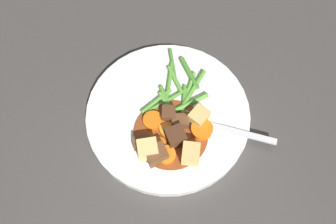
{
  "coord_description": "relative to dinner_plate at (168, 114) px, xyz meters",
  "views": [
    {
      "loc": [
        0.24,
        -0.03,
        0.53
      ],
      "look_at": [
        0.0,
        0.0,
        0.02
      ],
      "focal_mm": 37.42,
      "sensor_mm": 36.0,
      "label": 1
    }
  ],
  "objects": [
    {
      "name": "green_bean_9",
      "position": [
        -0.04,
        0.05,
        0.01
      ],
      "size": [
        0.06,
        0.05,
        0.01
      ],
      "primitive_type": "cylinder",
      "rotation": [
        0.0,
        1.57,
        5.65
      ],
      "color": "#599E38",
      "rests_on": "dinner_plate"
    },
    {
      "name": "carrot_slice_4",
      "position": [
        0.03,
        -0.0,
        0.01
      ],
      "size": [
        0.05,
        0.05,
        0.01
      ],
      "primitive_type": "cylinder",
      "rotation": [
        0.0,
        0.0,
        2.43
      ],
      "color": "orange",
      "rests_on": "dinner_plate"
    },
    {
      "name": "green_bean_2",
      "position": [
        -0.02,
        0.0,
        0.01
      ],
      "size": [
        0.04,
        0.08,
        0.01
      ],
      "primitive_type": "cylinder",
      "rotation": [
        0.0,
        1.57,
        5.16
      ],
      "color": "#4C8E33",
      "rests_on": "dinner_plate"
    },
    {
      "name": "carrot_slice_1",
      "position": [
        0.04,
        0.05,
        0.02
      ],
      "size": [
        0.04,
        0.04,
        0.01
      ],
      "primitive_type": "cylinder",
      "rotation": [
        0.0,
        0.0,
        1.67
      ],
      "color": "orange",
      "rests_on": "dinner_plate"
    },
    {
      "name": "carrot_slice_0",
      "position": [
        0.06,
        -0.02,
        0.01
      ],
      "size": [
        0.03,
        0.03,
        0.01
      ],
      "primitive_type": "cylinder",
      "rotation": [
        0.0,
        0.0,
        1.4
      ],
      "color": "orange",
      "rests_on": "dinner_plate"
    },
    {
      "name": "green_bean_8",
      "position": [
        -0.07,
        0.04,
        0.01
      ],
      "size": [
        0.06,
        0.03,
        0.01
      ],
      "primitive_type": "cylinder",
      "rotation": [
        0.0,
        1.57,
        6.57
      ],
      "color": "#4C8E33",
      "rests_on": "dinner_plate"
    },
    {
      "name": "fork",
      "position": [
        0.04,
        0.08,
        0.01
      ],
      "size": [
        0.08,
        0.17,
        0.0
      ],
      "color": "silver",
      "rests_on": "dinner_plate"
    },
    {
      "name": "green_bean_10",
      "position": [
        -0.01,
        0.03,
        0.01
      ],
      "size": [
        0.06,
        0.02,
        0.01
      ],
      "primitive_type": "cylinder",
      "rotation": [
        0.0,
        1.57,
        6.1
      ],
      "color": "#599E38",
      "rests_on": "dinner_plate"
    },
    {
      "name": "potato_chunk_1",
      "position": [
        0.07,
        -0.04,
        0.02
      ],
      "size": [
        0.03,
        0.03,
        0.03
      ],
      "primitive_type": "cube",
      "rotation": [
        0.0,
        0.0,
        0.06
      ],
      "color": "#E5CC7A",
      "rests_on": "dinner_plate"
    },
    {
      "name": "meat_chunk_4",
      "position": [
        0.02,
        0.02,
        0.02
      ],
      "size": [
        0.02,
        0.03,
        0.02
      ],
      "primitive_type": "cube",
      "rotation": [
        0.0,
        0.0,
        4.55
      ],
      "color": "brown",
      "rests_on": "dinner_plate"
    },
    {
      "name": "green_bean_1",
      "position": [
        -0.01,
        0.04,
        0.01
      ],
      "size": [
        0.03,
        0.06,
        0.01
      ],
      "primitive_type": "cylinder",
      "rotation": [
        0.0,
        1.57,
        5.1
      ],
      "color": "#599E38",
      "rests_on": "dinner_plate"
    },
    {
      "name": "meat_chunk_1",
      "position": [
        0.01,
        -0.0,
        0.02
      ],
      "size": [
        0.03,
        0.02,
        0.02
      ],
      "primitive_type": "cube",
      "rotation": [
        0.0,
        0.0,
        2.98
      ],
      "color": "#56331E",
      "rests_on": "dinner_plate"
    },
    {
      "name": "green_bean_3",
      "position": [
        -0.02,
        -0.0,
        0.01
      ],
      "size": [
        0.05,
        0.02,
        0.01
      ],
      "primitive_type": "cylinder",
      "rotation": [
        0.0,
        1.57,
        6.56
      ],
      "color": "#599E38",
      "rests_on": "dinner_plate"
    },
    {
      "name": "meat_chunk_2",
      "position": [
        0.05,
        0.01,
        0.02
      ],
      "size": [
        0.03,
        0.03,
        0.03
      ],
      "primitive_type": "cube",
      "rotation": [
        0.0,
        0.0,
        1.82
      ],
      "color": "#4C2B19",
      "rests_on": "dinner_plate"
    },
    {
      "name": "potato_chunk_2",
      "position": [
        0.02,
        0.05,
        0.02
      ],
      "size": [
        0.04,
        0.04,
        0.02
      ],
      "primitive_type": "cube",
      "rotation": [
        0.0,
        0.0,
        3.9
      ],
      "color": "#DBBC6B",
      "rests_on": "dinner_plate"
    },
    {
      "name": "green_bean_5",
      "position": [
        -0.02,
        -0.02,
        0.01
      ],
      "size": [
        0.04,
        0.06,
        0.01
      ],
      "primitive_type": "cylinder",
      "rotation": [
        0.0,
        1.57,
        5.33
      ],
      "color": "#599E38",
      "rests_on": "dinner_plate"
    },
    {
      "name": "green_bean_7",
      "position": [
        -0.06,
        0.02,
        0.01
      ],
      "size": [
        0.06,
        0.02,
        0.01
      ],
      "primitive_type": "cylinder",
      "rotation": [
        0.0,
        1.57,
        6.57
      ],
      "color": "#66AD42",
      "rests_on": "dinner_plate"
    },
    {
      "name": "meat_chunk_3",
      "position": [
        0.07,
        -0.03,
        0.02
      ],
      "size": [
        0.03,
        0.04,
        0.03
      ],
      "primitive_type": "cube",
      "rotation": [
        0.0,
        0.0,
        0.31
      ],
      "color": "brown",
      "rests_on": "dinner_plate"
    },
    {
      "name": "potato_chunk_0",
      "position": [
        0.08,
        0.02,
        0.02
      ],
      "size": [
        0.03,
        0.03,
        0.03
      ],
      "primitive_type": "cube",
      "rotation": [
        0.0,
        0.0,
        4.47
      ],
      "color": "#DBBC6B",
      "rests_on": "dinner_plate"
    },
    {
      "name": "carrot_slice_2",
      "position": [
        0.02,
        -0.03,
        0.01
      ],
      "size": [
        0.04,
        0.04,
        0.01
      ],
      "primitive_type": "cylinder",
      "rotation": [
        0.0,
        0.0,
        5.55
      ],
      "color": "orange",
      "rests_on": "dinner_plate"
    },
    {
      "name": "meat_chunk_0",
      "position": [
        0.05,
        -0.05,
        0.02
      ],
      "size": [
        0.02,
        0.03,
        0.02
      ],
      "primitive_type": "cube",
      "rotation": [
        0.0,
        0.0,
        3.08
      ],
      "color": "brown",
      "rests_on": "dinner_plate"
    },
    {
      "name": "green_bean_4",
      "position": [
        -0.09,
        0.02,
        0.01
      ],
      "size": [
        0.06,
        0.01,
        0.01
      ],
      "primitive_type": "cylinder",
      "rotation": [
        0.0,
        1.57,
        6.31
      ],
      "color": "#4C8E33",
      "rests_on": "dinner_plate"
    },
    {
      "name": "carrot_slice_3",
      "position": [
        0.07,
        -0.01,
        0.01
      ],
      "size": [
        0.04,
        0.04,
        0.01
      ],
      "primitive_type": "cylinder",
      "rotation": [
        0.0,
        0.0,
        5.21
      ],
      "color": "orange",
      "rests_on": "dinner_plate"
    },
    {
      "name": "green_bean_11",
      "position": [
        -0.01,
        -0.0,
        0.01
      ],
      "size": [
        0.06,
        0.03,
        0.01
      ],
      "primitive_type": "cylinder",
      "rotation": [
        0.0,
        1.57,
        6.62
      ],
      "color": "#66AD42",
      "rests_on": "dinner_plate"
    },
    {
      "name": "green_bean_0",
      "position": [
        -0.04,
        0.04,
        0.01
      ],
      "size": [
        0.07,
        0.03,
        0.01
      ],
      "primitive_type": "cylinder",
      "rotation": [
        0.0,
        1.57,
        5.87
      ],
      "color": "#66AD42",
      "rests_on": "dinner_plate"
    },
    {
      "name": "dinner_plate",
      "position": [
        0.0,
        0.0,
        0.0
      ],
      "size": [
        0.27,
        0.27,
        0.02
      ],
      "primitive_type": "cylinder",
      "color": "white",
      "rests_on": "ground_plane"
    },
    {
      "name": "ground_plane",
      "position": [
        0.0,
        0.0,
        -0.01
      ],
      "size": [
        3.0,
        3.0,
        0.0
      ],
      "primitive_type": "plane",
      "color": "#423F3D"
    },
    {
      "name": "stew_sauce",
      "position": [
        0.04,
        0.0,
        0.01
      ],
      "size": [
        0.12,
        0.12,
        0.0
      ],
      "primitive_type": "cylinder",
      "color": "brown",
      "rests_on": "dinner_plate"
    },
    {
      "name": "green_bean_6",
      "position": [
        -0.05,
        0.01,
        0.01
      ],
      "size": [
        0.08,
        0.02,
        0.01
      ],
      "primitive_type": "cylinder",
      "rotation": [
        0.0,
        1.57,
        6.05
      ],
      "color": "#599E38",
      "rests_on": "dinner_plate"
    }
  ]
}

